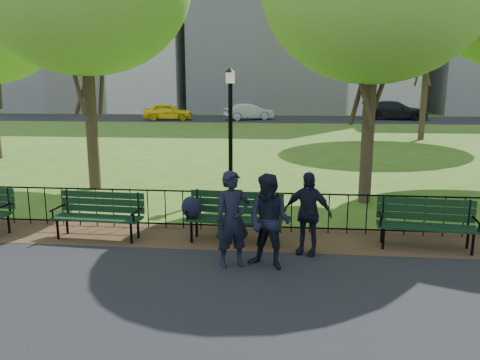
# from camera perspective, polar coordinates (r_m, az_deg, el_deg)

# --- Properties ---
(ground) EXTENTS (120.00, 120.00, 0.00)m
(ground) POSITION_cam_1_polar(r_m,az_deg,el_deg) (8.50, 2.21, -10.49)
(ground) COLOR #395817
(dirt_strip) EXTENTS (60.00, 1.60, 0.01)m
(dirt_strip) POSITION_cam_1_polar(r_m,az_deg,el_deg) (9.90, 2.76, -7.13)
(dirt_strip) COLOR #332815
(dirt_strip) RESTS_ON ground
(far_street) EXTENTS (70.00, 9.00, 0.01)m
(far_street) POSITION_cam_1_polar(r_m,az_deg,el_deg) (42.98, 5.13, 7.43)
(far_street) COLOR black
(far_street) RESTS_ON ground
(iron_fence) EXTENTS (24.06, 0.06, 1.00)m
(iron_fence) POSITION_cam_1_polar(r_m,az_deg,el_deg) (10.23, 2.93, -3.66)
(iron_fence) COLOR black
(iron_fence) RESTS_ON ground
(park_bench_main) EXTENTS (2.09, 0.76, 1.11)m
(park_bench_main) POSITION_cam_1_polar(r_m,az_deg,el_deg) (9.57, -2.62, -3.66)
(park_bench_main) COLOR black
(park_bench_main) RESTS_ON ground
(park_bench_left_a) EXTENTS (1.89, 0.69, 1.05)m
(park_bench_left_a) POSITION_cam_1_polar(r_m,az_deg,el_deg) (10.24, -16.76, -3.54)
(park_bench_left_a) COLOR black
(park_bench_left_a) RESTS_ON ground
(park_bench_right_a) EXTENTS (1.92, 0.79, 1.06)m
(park_bench_right_a) POSITION_cam_1_polar(r_m,az_deg,el_deg) (9.91, 21.75, -4.38)
(park_bench_right_a) COLOR black
(park_bench_right_a) RESTS_ON ground
(lamppost) EXTENTS (0.33, 0.33, 3.62)m
(lamppost) POSITION_cam_1_polar(r_m,az_deg,el_deg) (13.25, -1.17, 6.37)
(lamppost) COLOR black
(lamppost) RESTS_ON ground
(person_left) EXTENTS (0.74, 0.64, 1.72)m
(person_left) POSITION_cam_1_polar(r_m,az_deg,el_deg) (8.23, -0.92, -4.81)
(person_left) COLOR black
(person_left) RESTS_ON asphalt_path
(person_mid) EXTENTS (0.91, 0.69, 1.68)m
(person_mid) POSITION_cam_1_polar(r_m,az_deg,el_deg) (8.17, 3.62, -5.08)
(person_mid) COLOR black
(person_mid) RESTS_ON asphalt_path
(person_right) EXTENTS (1.01, 0.65, 1.59)m
(person_right) POSITION_cam_1_polar(r_m,az_deg,el_deg) (8.92, 8.21, -4.03)
(person_right) COLOR black
(person_right) RESTS_ON asphalt_path
(taxi) EXTENTS (4.44, 2.17, 1.46)m
(taxi) POSITION_cam_1_polar(r_m,az_deg,el_deg) (41.94, -8.76, 8.24)
(taxi) COLOR yellow
(taxi) RESTS_ON far_street
(sedan_silver) EXTENTS (4.54, 3.15, 1.42)m
(sedan_silver) POSITION_cam_1_polar(r_m,az_deg,el_deg) (41.54, 1.05, 8.31)
(sedan_silver) COLOR #A5A7AD
(sedan_silver) RESTS_ON far_street
(sedan_dark) EXTENTS (5.95, 3.33, 1.63)m
(sedan_dark) POSITION_cam_1_polar(r_m,az_deg,el_deg) (44.07, 18.33, 8.06)
(sedan_dark) COLOR black
(sedan_dark) RESTS_ON far_street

